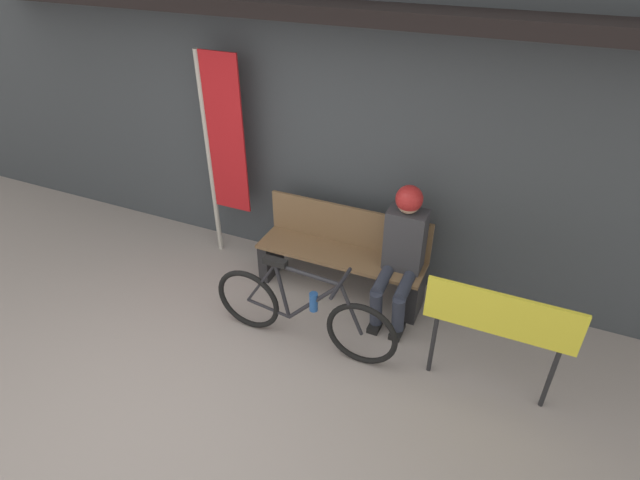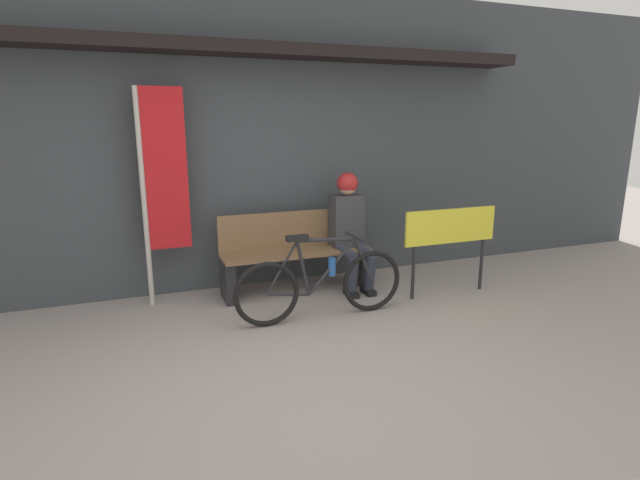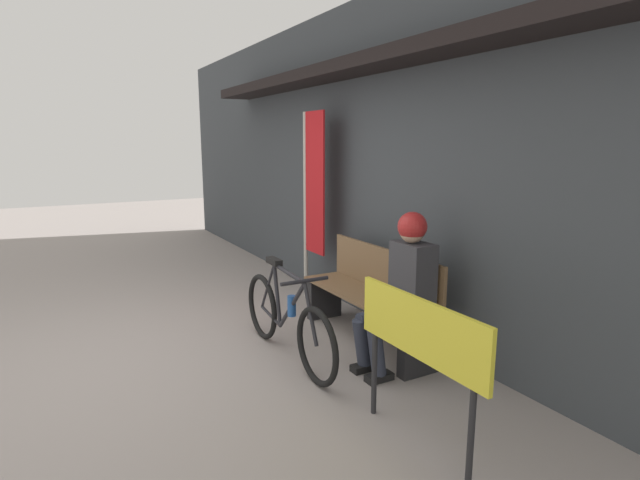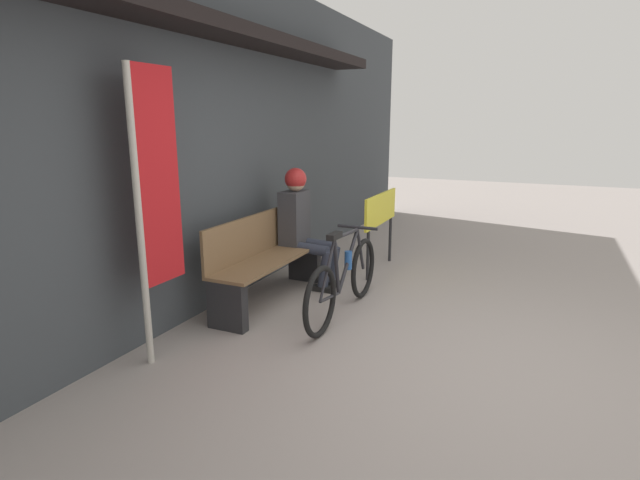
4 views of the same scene
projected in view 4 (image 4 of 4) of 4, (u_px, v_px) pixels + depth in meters
The scene contains 7 objects.
ground_plane at pixel (456, 365), 3.66m from camera, with size 24.00×24.00×0.00m, color gray.
storefront_wall at pixel (182, 131), 4.23m from camera, with size 12.00×0.56×3.20m.
park_bench_near at pixel (266, 262), 4.88m from camera, with size 1.60×0.42×0.85m.
bicycle at pixel (344, 280), 4.54m from camera, with size 1.65×0.40×0.82m.
person_seated at pixel (302, 219), 5.29m from camera, with size 0.34×0.60×1.27m.
banner_pole at pixel (153, 191), 3.55m from camera, with size 0.45×0.05×2.13m.
signboard at pixel (381, 213), 5.84m from camera, with size 1.07×0.04×0.92m.
Camera 4 is at (-3.46, -0.47, 1.75)m, focal length 28.00 mm.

